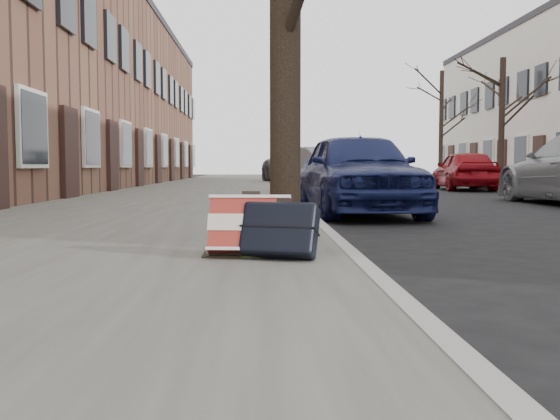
{
  "coord_description": "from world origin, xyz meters",
  "views": [
    {
      "loc": [
        -1.99,
        -3.86,
        0.8
      ],
      "look_at": [
        -1.84,
        0.8,
        0.48
      ],
      "focal_mm": 40.0,
      "sensor_mm": 36.0,
      "label": 1
    }
  ],
  "objects_px": {
    "car_near_mid": "(331,172)",
    "suitcase_navy": "(280,229)",
    "suitcase_red": "(250,226)",
    "car_near_front": "(358,173)"
  },
  "relations": [
    {
      "from": "suitcase_navy",
      "to": "car_near_front",
      "type": "xyz_separation_m",
      "value": [
        1.49,
        5.79,
        0.36
      ]
    },
    {
      "from": "suitcase_red",
      "to": "car_near_mid",
      "type": "relative_size",
      "value": 0.15
    },
    {
      "from": "suitcase_red",
      "to": "car_near_mid",
      "type": "height_order",
      "value": "car_near_mid"
    },
    {
      "from": "suitcase_red",
      "to": "car_near_front",
      "type": "xyz_separation_m",
      "value": [
        1.72,
        5.69,
        0.35
      ]
    },
    {
      "from": "car_near_mid",
      "to": "suitcase_red",
      "type": "bearing_deg",
      "value": -112.94
    },
    {
      "from": "suitcase_red",
      "to": "suitcase_navy",
      "type": "relative_size",
      "value": 1.07
    },
    {
      "from": "suitcase_navy",
      "to": "car_near_front",
      "type": "bearing_deg",
      "value": 94.39
    },
    {
      "from": "suitcase_red",
      "to": "car_near_front",
      "type": "distance_m",
      "value": 5.95
    },
    {
      "from": "car_near_mid",
      "to": "suitcase_navy",
      "type": "bearing_deg",
      "value": -111.83
    },
    {
      "from": "suitcase_red",
      "to": "suitcase_navy",
      "type": "bearing_deg",
      "value": -20.06
    }
  ]
}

